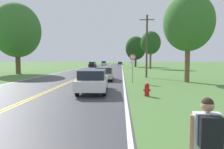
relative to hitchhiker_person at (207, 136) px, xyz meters
The scene contains 14 objects.
hitchhiker_person is the anchor object (origin of this frame).
fire_hydrant 9.07m from the hitchhiker_person, 88.93° to the left, with size 0.46×0.30×0.82m.
traffic_sign 16.34m from the hitchhiker_person, 91.14° to the left, with size 0.60×0.10×2.82m.
utility_pole_midground 22.32m from the hitchhiker_person, 85.45° to the left, with size 1.80×0.24×7.80m.
tree_left_verge 34.04m from the hitchhiker_person, 122.68° to the left, with size 7.45×7.45×11.19m.
tree_behind_sign 59.08m from the hitchhiker_person, 87.10° to the left, with size 6.27×6.27×9.38m.
tree_mid_treeline 18.43m from the hitchhiker_person, 73.10° to the left, with size 4.88×4.88×8.71m.
tree_right_cluster 46.63m from the hitchhiker_person, 82.95° to the left, with size 4.84×4.84×9.13m.
car_white_suv_nearest 10.98m from the hitchhiker_person, 107.96° to the left, with size 2.10×4.87×1.57m.
car_champagne_hatchback_approaching 18.90m from the hitchhiker_person, 100.02° to the left, with size 1.97×4.24×1.42m.
car_black_suv_mid_near 56.45m from the hitchhiker_person, 100.22° to the left, with size 1.77×4.23×1.62m.
car_dark_green_van_mid_far 62.30m from the hitchhiker_person, 99.85° to the left, with size 2.04×4.45×1.55m.
car_silver_hatchback_receding 74.46m from the hitchhiker_person, 96.31° to the left, with size 1.75×3.62×1.67m.
car_dark_blue_sedan_distant 82.48m from the hitchhiker_person, 91.33° to the left, with size 1.91×4.44×1.33m.
Camera 1 is at (5.24, 0.35, 2.27)m, focal length 32.00 mm.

